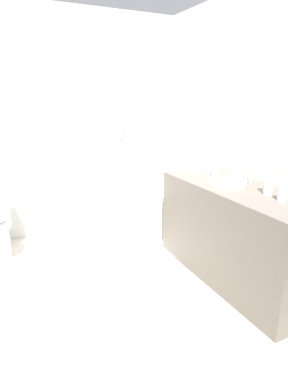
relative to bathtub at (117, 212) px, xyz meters
The scene contains 14 objects.
ground_plane 1.11m from the bathtub, 117.53° to the right, with size 3.79×3.79×0.00m, color beige.
wall_back_tiled 1.15m from the bathtub, 140.82° to the left, with size 3.19×0.10×2.45m, color silver.
wall_right_mirror 1.65m from the bathtub, 45.16° to the right, with size 0.10×3.02×2.45m, color silver.
bathtub is the anchor object (origin of this frame).
vanity_counter 1.45m from the bathtub, 65.38° to the right, with size 0.59×1.52×0.83m, color #6B6056.
sink_basin 1.44m from the bathtub, 64.77° to the right, with size 0.31×0.31×0.04m, color white.
sink_faucet 1.53m from the bathtub, 57.93° to the right, with size 0.11×0.15×0.08m.
water_bottle_0 1.32m from the bathtub, 56.81° to the right, with size 0.07×0.07×0.25m.
water_bottle_2 1.82m from the bathtub, 67.30° to the right, with size 0.06×0.06×0.26m.
water_bottle_3 1.94m from the bathtub, 70.16° to the right, with size 0.07×0.07×0.19m.
drinking_glass_0 1.18m from the bathtub, 50.79° to the right, with size 0.07×0.07×0.10m, color white.
drinking_glass_1 1.21m from the bathtub, 55.83° to the right, with size 0.06×0.06×0.08m, color white.
drinking_glass_2 1.10m from the bathtub, 49.86° to the right, with size 0.07×0.07×0.08m, color white.
bath_mat 0.66m from the bathtub, 81.31° to the right, with size 0.65×0.41×0.01m, color white.
Camera 1 is at (-0.70, -2.27, 1.55)m, focal length 29.63 mm.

